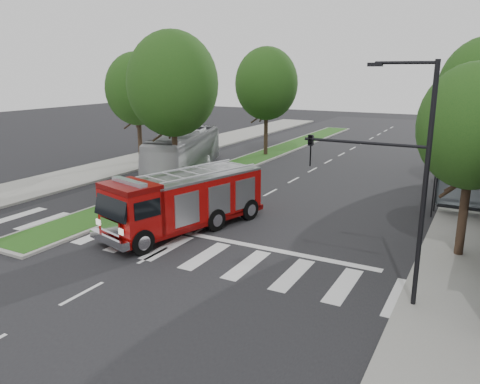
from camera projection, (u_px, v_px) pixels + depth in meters
The scene contains 12 objects.
ground at pixel (204, 228), 23.40m from camera, with size 140.00×140.00×0.00m, color black.
sidewalk_left at pixel (121, 165), 38.54m from camera, with size 5.00×80.00×0.15m, color gray.
median at pixel (256, 158), 41.47m from camera, with size 3.00×50.00×0.15m.
bus_shelter at pixel (465, 180), 24.70m from camera, with size 3.20×1.60×2.61m.
tree_right_near at pixel (474, 127), 18.44m from camera, with size 4.40×4.40×8.05m.
tree_median_near at pixel (173, 84), 29.54m from camera, with size 5.80×5.80×10.16m.
tree_median_far at pixel (267, 84), 41.55m from camera, with size 5.60×5.60×9.72m.
tree_left_mid at pixel (137, 89), 38.48m from camera, with size 5.20×5.20×9.16m.
streetlight_right_near at pixel (397, 168), 14.83m from camera, with size 4.08×0.22×8.00m.
streetlight_right_far at pixel (466, 115), 34.57m from camera, with size 2.11×0.20×8.00m.
fire_engine at pixel (185, 201), 22.90m from camera, with size 4.89×9.17×3.05m.
city_bus at pixel (184, 152), 35.93m from camera, with size 2.70×11.54×3.21m, color #BCBBC0.
Camera 1 is at (12.10, -18.67, 7.69)m, focal length 35.00 mm.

